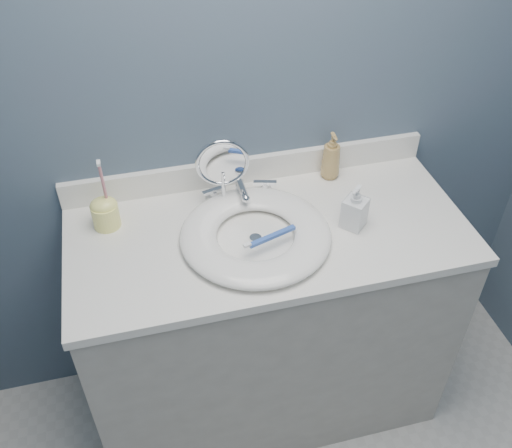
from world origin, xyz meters
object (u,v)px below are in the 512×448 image
object	(u,v)px
soap_bottle_clear	(355,207)
makeup_mirror	(223,171)
toothbrush_holder	(105,211)
soap_bottle_amber	(331,156)

from	to	relation	value
soap_bottle_clear	makeup_mirror	bearing A→B (deg)	-161.24
soap_bottle_clear	toothbrush_holder	distance (m)	0.75
makeup_mirror	soap_bottle_amber	distance (m)	0.39
soap_bottle_amber	toothbrush_holder	bearing A→B (deg)	-172.07
makeup_mirror	toothbrush_holder	world-z (taller)	makeup_mirror
makeup_mirror	soap_bottle_amber	world-z (taller)	makeup_mirror
soap_bottle_amber	toothbrush_holder	xyz separation A→B (m)	(-0.75, -0.07, -0.03)
makeup_mirror	soap_bottle_clear	distance (m)	0.42
soap_bottle_amber	toothbrush_holder	distance (m)	0.75
makeup_mirror	toothbrush_holder	size ratio (longest dim) A/B	1.03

